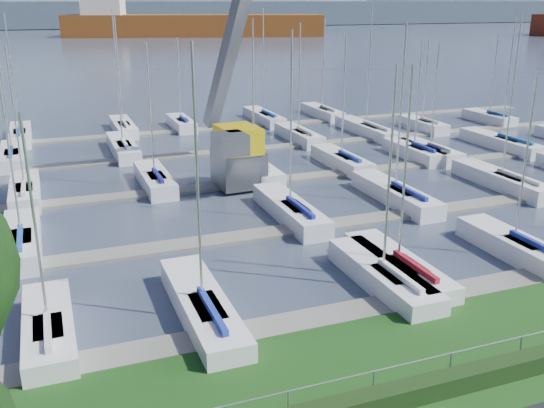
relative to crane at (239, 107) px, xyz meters
name	(u,v)px	position (x,y,z in m)	size (l,w,h in m)	color
water	(61,33)	(-2.97, 233.39, -5.73)	(800.00, 540.00, 0.20)	#3E475B
hedge	(406,394)	(-2.97, -27.01, -4.98)	(80.00, 0.70, 0.70)	#1A3212
fence	(401,365)	(-2.97, -26.61, -4.13)	(0.04, 0.04, 80.00)	#9A9DA3
foothill	(53,14)	(-2.97, 303.39, 0.67)	(900.00, 80.00, 12.00)	#3B4756
docks	(203,188)	(-2.97, -0.61, -5.55)	(90.00, 41.60, 0.25)	slate
crane	(239,107)	(0.00, 0.00, 0.00)	(5.92, 13.23, 22.35)	#5B5E63
cargo_ship_mid	(183,26)	(38.81, 189.51, -1.74)	(95.45, 43.32, 21.50)	brown
sailboat_fleet	(188,106)	(-3.32, 1.61, 0.07)	(74.72, 49.76, 13.76)	navy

